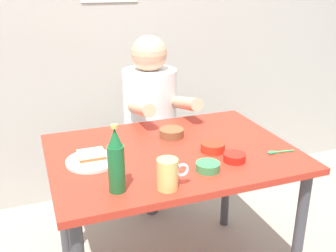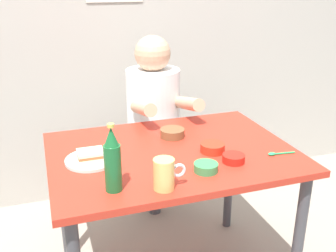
{
  "view_description": "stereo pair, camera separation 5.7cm",
  "coord_description": "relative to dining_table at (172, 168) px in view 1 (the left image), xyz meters",
  "views": [
    {
      "loc": [
        -0.59,
        -1.53,
        1.49
      ],
      "look_at": [
        0.0,
        0.05,
        0.84
      ],
      "focal_mm": 42.08,
      "sensor_mm": 36.0,
      "label": 1
    },
    {
      "loc": [
        -0.53,
        -1.55,
        1.49
      ],
      "look_at": [
        0.0,
        0.05,
        0.84
      ],
      "focal_mm": 42.08,
      "sensor_mm": 36.0,
      "label": 2
    }
  ],
  "objects": [
    {
      "name": "wall_back",
      "position": [
        -0.0,
        1.05,
        0.65
      ],
      "size": [
        4.4,
        0.09,
        2.6
      ],
      "color": "#ADA89E",
      "rests_on": "ground"
    },
    {
      "name": "dining_table",
      "position": [
        0.0,
        0.0,
        0.0
      ],
      "size": [
        1.1,
        0.8,
        0.74
      ],
      "color": "#B72D1E",
      "rests_on": "ground"
    },
    {
      "name": "stool",
      "position": [
        0.1,
        0.63,
        -0.3
      ],
      "size": [
        0.34,
        0.34,
        0.45
      ],
      "color": "#4C4C51",
      "rests_on": "ground"
    },
    {
      "name": "person_seated",
      "position": [
        0.1,
        0.62,
        0.12
      ],
      "size": [
        0.33,
        0.56,
        0.72
      ],
      "color": "white",
      "rests_on": "stool"
    },
    {
      "name": "plate_orange",
      "position": [
        -0.36,
        0.0,
        0.1
      ],
      "size": [
        0.22,
        0.22,
        0.01
      ],
      "primitive_type": "cylinder",
      "color": "silver",
      "rests_on": "dining_table"
    },
    {
      "name": "sandwich",
      "position": [
        -0.36,
        0.0,
        0.13
      ],
      "size": [
        0.11,
        0.09,
        0.04
      ],
      "color": "beige",
      "rests_on": "plate_orange"
    },
    {
      "name": "beer_mug",
      "position": [
        -0.14,
        -0.32,
        0.15
      ],
      "size": [
        0.13,
        0.08,
        0.12
      ],
      "color": "#D1BC66",
      "rests_on": "dining_table"
    },
    {
      "name": "beer_bottle",
      "position": [
        -0.32,
        -0.27,
        0.21
      ],
      "size": [
        0.06,
        0.06,
        0.26
      ],
      "color": "#19602D",
      "rests_on": "dining_table"
    },
    {
      "name": "dip_bowl_green",
      "position": [
        0.07,
        -0.24,
        0.11
      ],
      "size": [
        0.1,
        0.1,
        0.03
      ],
      "color": "#388C4C",
      "rests_on": "dining_table"
    },
    {
      "name": "sauce_bowl_chili",
      "position": [
        0.17,
        -0.07,
        0.12
      ],
      "size": [
        0.11,
        0.11,
        0.04
      ],
      "color": "red",
      "rests_on": "dining_table"
    },
    {
      "name": "sambal_bowl_red",
      "position": [
        0.21,
        -0.2,
        0.11
      ],
      "size": [
        0.1,
        0.1,
        0.03
      ],
      "color": "#B21E14",
      "rests_on": "dining_table"
    },
    {
      "name": "condiment_bowl_brown",
      "position": [
        0.06,
        0.15,
        0.12
      ],
      "size": [
        0.12,
        0.12,
        0.04
      ],
      "color": "brown",
      "rests_on": "dining_table"
    },
    {
      "name": "spoon",
      "position": [
        0.43,
        -0.19,
        0.1
      ],
      "size": [
        0.13,
        0.03,
        0.01
      ],
      "color": "#26A559",
      "rests_on": "dining_table"
    }
  ]
}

